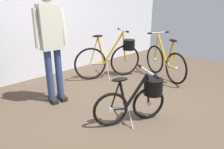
# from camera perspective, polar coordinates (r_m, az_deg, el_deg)

# --- Properties ---
(ground_plane) EXTENTS (7.43, 7.43, 0.00)m
(ground_plane) POSITION_cam_1_polar(r_m,az_deg,el_deg) (3.22, 3.78, -9.97)
(ground_plane) COLOR brown
(back_wall) EXTENTS (7.43, 0.10, 2.92)m
(back_wall) POSITION_cam_1_polar(r_m,az_deg,el_deg) (4.71, -18.37, 17.22)
(back_wall) COLOR silver
(back_wall) RESTS_ON ground_plane
(folding_bike_foreground) EXTENTS (0.96, 0.58, 0.74)m
(folding_bike_foreground) POSITION_cam_1_polar(r_m,az_deg,el_deg) (2.84, 7.45, -6.06)
(folding_bike_foreground) COLOR black
(folding_bike_foreground) RESTS_ON ground_plane
(display_bike_left) EXTENTS (0.62, 1.29, 0.95)m
(display_bike_left) POSITION_cam_1_polar(r_m,az_deg,el_deg) (4.56, 14.26, 3.43)
(display_bike_left) COLOR black
(display_bike_left) RESTS_ON ground_plane
(display_bike_right) EXTENTS (1.37, 0.69, 1.02)m
(display_bike_right) POSITION_cam_1_polar(r_m,az_deg,el_deg) (4.46, 0.41, 5.03)
(display_bike_right) COLOR black
(display_bike_right) RESTS_ON ground_plane
(visitor_near_wall) EXTENTS (0.53, 0.30, 1.80)m
(visitor_near_wall) POSITION_cam_1_polar(r_m,az_deg,el_deg) (3.35, -16.45, 9.60)
(visitor_near_wall) COLOR navy
(visitor_near_wall) RESTS_ON ground_plane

